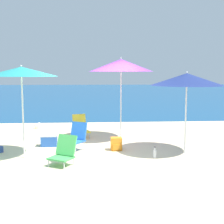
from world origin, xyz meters
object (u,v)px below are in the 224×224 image
at_px(beach_umbrella_purple, 121,65).
at_px(beach_chair_blue, 76,136).
at_px(beach_umbrella_teal, 21,72).
at_px(cooler_box, 49,140).
at_px(beach_umbrella_navy, 187,79).
at_px(backpack_orange, 116,144).
at_px(water_bottle, 155,154).
at_px(seagull, 36,125).
at_px(beach_chair_yellow, 81,127).
at_px(beach_chair_green, 64,151).

xyz_separation_m(beach_umbrella_purple, beach_chair_blue, (-1.29, -1.13, -1.87)).
distance_m(beach_umbrella_teal, cooler_box, 2.23).
distance_m(beach_umbrella_navy, beach_umbrella_teal, 3.95).
bearing_deg(backpack_orange, beach_chair_blue, 174.43).
bearing_deg(water_bottle, cooler_box, 152.56).
relative_size(beach_umbrella_purple, seagull, 9.14).
height_order(beach_umbrella_navy, seagull, beach_umbrella_navy).
distance_m(beach_umbrella_purple, water_bottle, 3.02).
bearing_deg(seagull, beach_umbrella_teal, -84.52).
distance_m(backpack_orange, seagull, 4.26).
distance_m(water_bottle, cooler_box, 3.01).
height_order(beach_umbrella_navy, beach_chair_blue, beach_umbrella_navy).
xyz_separation_m(beach_chair_yellow, backpack_orange, (0.98, -1.75, -0.16)).
distance_m(beach_umbrella_purple, seagull, 4.13).
distance_m(beach_chair_green, seagull, 4.76).
relative_size(beach_chair_green, backpack_orange, 2.03).
xyz_separation_m(beach_chair_blue, backpack_orange, (1.05, -0.10, -0.19)).
distance_m(beach_chair_blue, backpack_orange, 1.07).
bearing_deg(beach_umbrella_purple, water_bottle, -73.31).
relative_size(beach_chair_blue, beach_chair_yellow, 1.02).
bearing_deg(water_bottle, beach_chair_yellow, 125.57).
height_order(beach_umbrella_purple, beach_chair_blue, beach_umbrella_purple).
height_order(beach_umbrella_navy, beach_chair_green, beach_umbrella_navy).
bearing_deg(beach_umbrella_teal, backpack_orange, 14.42).
bearing_deg(beach_umbrella_navy, seagull, 138.67).
height_order(beach_chair_blue, water_bottle, beach_chair_blue).
bearing_deg(beach_umbrella_purple, beach_chair_yellow, 157.12).
height_order(beach_chair_blue, beach_chair_yellow, beach_chair_blue).
relative_size(beach_umbrella_navy, beach_chair_yellow, 2.89).
relative_size(beach_umbrella_teal, beach_chair_blue, 3.04).
relative_size(beach_umbrella_purple, beach_umbrella_teal, 1.12).
height_order(beach_chair_green, cooler_box, beach_chair_green).
distance_m(beach_chair_yellow, backpack_orange, 2.02).
bearing_deg(beach_chair_blue, cooler_box, -179.39).
xyz_separation_m(water_bottle, cooler_box, (-2.67, 1.39, 0.07)).
bearing_deg(beach_umbrella_navy, beach_umbrella_teal, -178.10).
distance_m(beach_chair_blue, beach_chair_green, 1.33).
bearing_deg(beach_chair_blue, beach_chair_yellow, 119.72).
bearing_deg(water_bottle, backpack_orange, 136.30).
xyz_separation_m(beach_chair_blue, cooler_box, (-0.77, 0.47, -0.18)).
height_order(water_bottle, cooler_box, cooler_box).
xyz_separation_m(beach_umbrella_teal, beach_chair_blue, (1.20, 0.68, -1.68)).
bearing_deg(seagull, beach_chair_yellow, -44.18).
distance_m(beach_umbrella_purple, backpack_orange, 2.42).
distance_m(beach_umbrella_teal, beach_chair_yellow, 3.16).
height_order(cooler_box, seagull, cooler_box).
relative_size(beach_umbrella_purple, water_bottle, 9.09).
bearing_deg(backpack_orange, seagull, 128.11).
xyz_separation_m(beach_chair_green, seagull, (-1.37, 4.56, -0.16)).
bearing_deg(beach_chair_blue, beach_umbrella_teal, -118.45).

